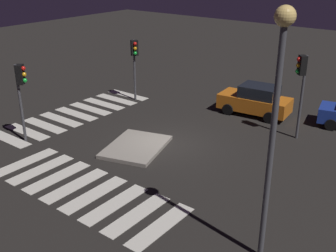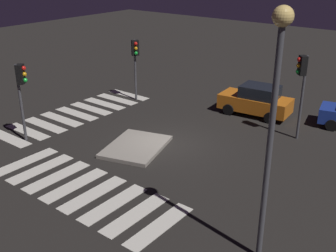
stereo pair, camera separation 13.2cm
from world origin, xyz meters
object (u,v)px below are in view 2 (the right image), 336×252
object	(u,v)px
traffic_light_south	(135,55)
street_lamp	(274,100)
traffic_light_east	(21,84)
car_orange	(256,100)
traffic_island	(136,147)
traffic_light_west	(302,77)

from	to	relation	value
traffic_light_south	street_lamp	size ratio (longest dim) A/B	0.51
traffic_light_south	traffic_light_east	distance (m)	8.23
car_orange	traffic_light_east	size ratio (longest dim) A/B	1.08
car_orange	traffic_light_east	distance (m)	13.20
traffic_island	street_lamp	distance (m)	10.55
traffic_light_west	traffic_light_east	size ratio (longest dim) A/B	1.09
car_orange	traffic_light_west	distance (m)	4.48
traffic_light_south	traffic_island	bearing A→B (deg)	-13.05
traffic_island	traffic_light_south	xyz separation A→B (m)	(-5.49, -4.92, 2.93)
traffic_island	traffic_light_west	distance (m)	8.91
traffic_island	street_lamp	xyz separation A→B (m)	(3.54, 8.46, 5.20)
car_orange	traffic_light_west	xyz separation A→B (m)	(1.91, 3.24, 2.43)
traffic_light_south	street_lamp	world-z (taller)	street_lamp
traffic_island	traffic_light_south	size ratio (longest dim) A/B	1.01
car_orange	street_lamp	bearing A→B (deg)	112.02
traffic_island	street_lamp	world-z (taller)	street_lamp
traffic_light_east	street_lamp	bearing A→B (deg)	-38.03
traffic_island	traffic_light_west	size ratio (longest dim) A/B	0.91
traffic_light_south	traffic_light_east	world-z (taller)	traffic_light_east
car_orange	traffic_light_west	bearing A→B (deg)	143.95
traffic_island	street_lamp	bearing A→B (deg)	67.33
car_orange	traffic_light_south	xyz separation A→B (m)	(2.43, -7.40, 2.12)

